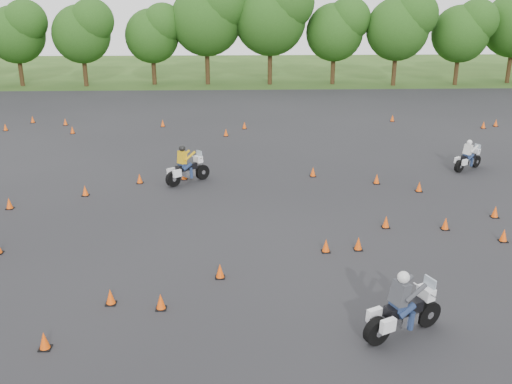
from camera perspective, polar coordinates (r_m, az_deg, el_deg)
The scene contains 7 objects.
ground at distance 18.85m, azimuth 0.45°, elevation -7.43°, with size 140.00×140.00×0.00m, color #2D5119.
asphalt_pad at distance 24.37m, azimuth -0.17°, elevation -1.12°, with size 62.00×62.00×0.00m, color black.
treeline at distance 52.66m, azimuth 1.60°, elevation 14.89°, with size 87.18×32.32×10.86m.
traffic_cones at distance 23.64m, azimuth -1.32°, elevation -1.20°, with size 36.39×32.59×0.45m.
rider_grey at distance 15.37m, azimuth 14.61°, elevation -10.59°, with size 2.49×0.76×1.92m, color #3A3C41, non-canonical shape.
rider_yellow at distance 26.92m, azimuth -6.83°, elevation 2.78°, with size 2.39×0.73×1.84m, color #C69311, non-canonical shape.
rider_white at distance 30.81m, azimuth 20.48°, elevation 3.54°, with size 2.07×0.64×1.60m, color beige, non-canonical shape.
Camera 1 is at (-0.77, -16.86, 8.41)m, focal length 40.00 mm.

